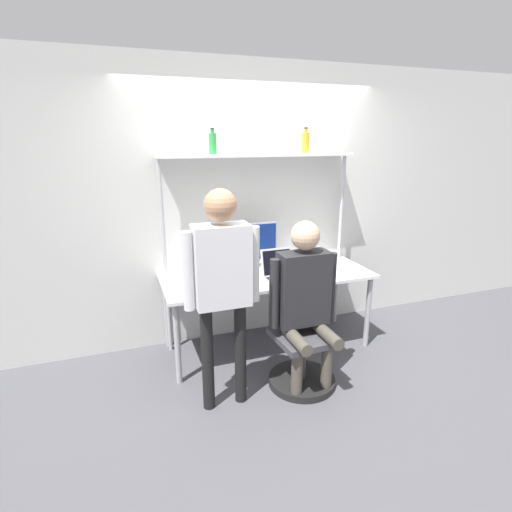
# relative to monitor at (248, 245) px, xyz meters

# --- Properties ---
(ground_plane) EXTENTS (12.00, 12.00, 0.00)m
(ground_plane) POSITION_rel_monitor_xyz_m (0.12, -0.64, -1.00)
(ground_plane) COLOR #4C4C51
(wall_back) EXTENTS (8.00, 0.06, 2.70)m
(wall_back) POSITION_rel_monitor_xyz_m (0.12, 0.19, 0.35)
(wall_back) COLOR silver
(wall_back) RESTS_ON ground_plane
(desk) EXTENTS (1.97, 0.78, 0.76)m
(desk) POSITION_rel_monitor_xyz_m (0.12, -0.23, -0.31)
(desk) COLOR white
(desk) RESTS_ON ground_plane
(shelf_unit) EXTENTS (1.87, 0.26, 1.86)m
(shelf_unit) POSITION_rel_monitor_xyz_m (0.12, 0.02, 0.59)
(shelf_unit) COLOR white
(shelf_unit) RESTS_ON ground_plane
(monitor) EXTENTS (0.59, 0.19, 0.45)m
(monitor) POSITION_rel_monitor_xyz_m (0.00, 0.00, 0.00)
(monitor) COLOR #B7B7BC
(monitor) RESTS_ON desk
(laptop) EXTENTS (0.31, 0.26, 0.26)m
(laptop) POSITION_rel_monitor_xyz_m (0.18, -0.33, -0.17)
(laptop) COLOR #BCBCC1
(laptop) RESTS_ON desk
(cell_phone) EXTENTS (0.07, 0.15, 0.01)m
(cell_phone) POSITION_rel_monitor_xyz_m (0.41, -0.43, -0.24)
(cell_phone) COLOR black
(cell_phone) RESTS_ON desk
(office_chair) EXTENTS (0.56, 0.56, 0.92)m
(office_chair) POSITION_rel_monitor_xyz_m (0.16, -0.88, -0.72)
(office_chair) COLOR black
(office_chair) RESTS_ON ground_plane
(person_seated) EXTENTS (0.57, 0.47, 1.40)m
(person_seated) POSITION_rel_monitor_xyz_m (0.16, -0.93, -0.18)
(person_seated) COLOR #4C473D
(person_seated) RESTS_ON ground_plane
(person_standing) EXTENTS (0.56, 0.23, 1.68)m
(person_standing) POSITION_rel_monitor_xyz_m (-0.52, -0.95, 0.07)
(person_standing) COLOR black
(person_standing) RESTS_ON ground_plane
(bottle_green) EXTENTS (0.07, 0.07, 0.22)m
(bottle_green) POSITION_rel_monitor_xyz_m (-0.32, 0.02, 0.95)
(bottle_green) COLOR #2D8C3F
(bottle_green) RESTS_ON shelf_unit
(bottle_amber) EXTENTS (0.07, 0.07, 0.23)m
(bottle_amber) POSITION_rel_monitor_xyz_m (0.59, 0.02, 0.96)
(bottle_amber) COLOR gold
(bottle_amber) RESTS_ON shelf_unit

